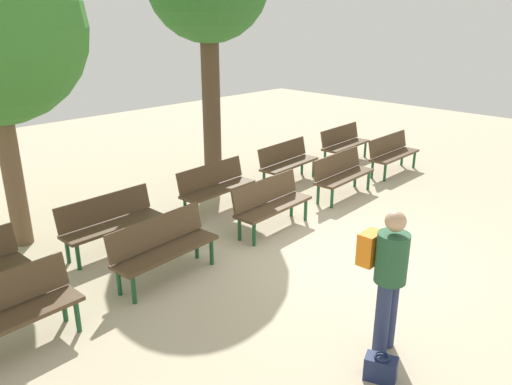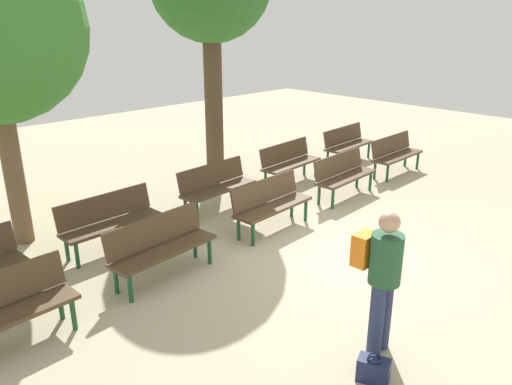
# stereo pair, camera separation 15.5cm
# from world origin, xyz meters

# --- Properties ---
(ground_plane) EXTENTS (26.21, 26.21, 0.00)m
(ground_plane) POSITION_xyz_m (0.00, 0.00, 0.00)
(ground_plane) COLOR #BCAD8E
(bench_r0_c0) EXTENTS (1.62, 0.54, 0.87)m
(bench_r0_c0) POSITION_xyz_m (-4.53, 1.34, 0.50)
(bench_r0_c0) COLOR #4C3823
(bench_r0_c0) RESTS_ON ground_plane
(bench_r0_c1) EXTENTS (1.63, 0.60, 0.87)m
(bench_r0_c1) POSITION_xyz_m (-2.35, 1.48, 0.50)
(bench_r0_c1) COLOR #4C3823
(bench_r0_c1) RESTS_ON ground_plane
(bench_r0_c2) EXTENTS (1.62, 0.57, 0.87)m
(bench_r0_c2) POSITION_xyz_m (-0.06, 1.56, 0.50)
(bench_r0_c2) COLOR #4C3823
(bench_r0_c2) RESTS_ON ground_plane
(bench_r0_c3) EXTENTS (1.62, 0.57, 0.87)m
(bench_r0_c3) POSITION_xyz_m (2.17, 1.67, 0.50)
(bench_r0_c3) COLOR #4C3823
(bench_r0_c3) RESTS_ON ground_plane
(bench_r0_c4) EXTENTS (1.61, 0.52, 0.87)m
(bench_r0_c4) POSITION_xyz_m (4.34, 1.78, 0.50)
(bench_r0_c4) COLOR #4C3823
(bench_r0_c4) RESTS_ON ground_plane
(bench_r1_c1) EXTENTS (1.61, 0.52, 0.87)m
(bench_r1_c1) POSITION_xyz_m (-2.41, 2.80, 0.50)
(bench_r1_c1) COLOR #4C3823
(bench_r1_c1) RESTS_ON ground_plane
(bench_r1_c2) EXTENTS (1.63, 0.57, 0.87)m
(bench_r1_c2) POSITION_xyz_m (-0.13, 2.92, 0.50)
(bench_r1_c2) COLOR #4C3823
(bench_r1_c2) RESTS_ON ground_plane
(bench_r1_c3) EXTENTS (1.63, 0.60, 0.87)m
(bench_r1_c3) POSITION_xyz_m (2.07, 3.06, 0.50)
(bench_r1_c3) COLOR #4C3823
(bench_r1_c3) RESTS_ON ground_plane
(bench_r1_c4) EXTENTS (1.63, 0.57, 0.87)m
(bench_r1_c4) POSITION_xyz_m (4.33, 3.14, 0.50)
(bench_r1_c4) COLOR #4C3823
(bench_r1_c4) RESTS_ON ground_plane
(visitor_with_backpack) EXTENTS (0.35, 0.53, 1.65)m
(visitor_with_backpack) POSITION_xyz_m (-1.59, -1.54, 0.94)
(visitor_with_backpack) COLOR navy
(visitor_with_backpack) RESTS_ON ground_plane
(handbag) EXTENTS (0.28, 0.36, 0.29)m
(handbag) POSITION_xyz_m (-2.05, -1.83, 0.13)
(handbag) COLOR #192347
(handbag) RESTS_ON ground_plane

